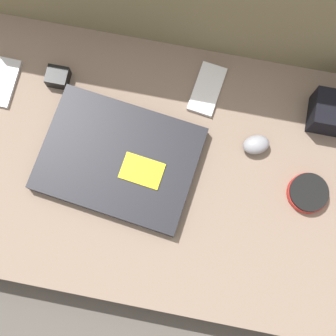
{
  "coord_description": "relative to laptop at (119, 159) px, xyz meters",
  "views": [
    {
      "loc": [
        0.04,
        -0.21,
        1.13
      ],
      "look_at": [
        0.0,
        0.0,
        0.13
      ],
      "focal_mm": 50.0,
      "sensor_mm": 36.0,
      "label": 1
    }
  ],
  "objects": [
    {
      "name": "ground_plane",
      "position": [
        0.11,
        -0.0,
        -0.13
      ],
      "size": [
        8.0,
        8.0,
        0.0
      ],
      "primitive_type": "plane",
      "color": "#4C4742"
    },
    {
      "name": "couch_seat",
      "position": [
        0.11,
        -0.0,
        -0.07
      ],
      "size": [
        1.16,
        0.6,
        0.11
      ],
      "color": "#7A6656",
      "rests_on": "ground_plane"
    },
    {
      "name": "laptop",
      "position": [
        0.0,
        0.0,
        0.0
      ],
      "size": [
        0.37,
        0.29,
        0.03
      ],
      "rotation": [
        0.0,
        0.0,
        -0.13
      ],
      "color": "black",
      "rests_on": "couch_seat"
    },
    {
      "name": "computer_mouse",
      "position": [
        0.29,
        0.09,
        0.0
      ],
      "size": [
        0.07,
        0.06,
        0.04
      ],
      "rotation": [
        0.0,
        0.0,
        0.39
      ],
      "color": "gray",
      "rests_on": "couch_seat"
    },
    {
      "name": "speaker_puck",
      "position": [
        0.42,
        0.01,
        -0.0
      ],
      "size": [
        0.09,
        0.09,
        0.03
      ],
      "color": "red",
      "rests_on": "couch_seat"
    },
    {
      "name": "phone_black",
      "position": [
        0.16,
        0.2,
        -0.01
      ],
      "size": [
        0.08,
        0.13,
        0.01
      ],
      "rotation": [
        0.0,
        0.0,
        -0.14
      ],
      "color": "silver",
      "rests_on": "couch_seat"
    },
    {
      "name": "phone_small",
      "position": [
        -0.31,
        0.13,
        -0.01
      ],
      "size": [
        0.06,
        0.12,
        0.01
      ],
      "rotation": [
        0.0,
        0.0,
        -0.03
      ],
      "color": "#B7B7BC",
      "rests_on": "couch_seat"
    },
    {
      "name": "charger_brick",
      "position": [
        -0.18,
        0.16,
        0.0
      ],
      "size": [
        0.05,
        0.04,
        0.03
      ],
      "color": "black",
      "rests_on": "couch_seat"
    }
  ]
}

